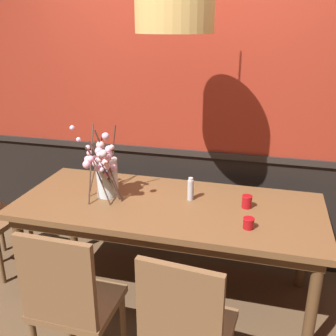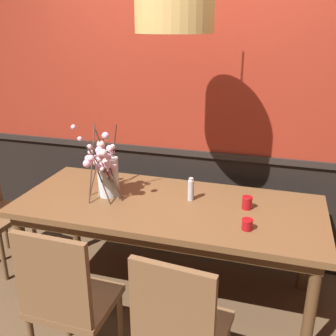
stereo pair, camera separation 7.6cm
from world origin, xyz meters
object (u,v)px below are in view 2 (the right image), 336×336
(candle_holder_nearer_edge, at_px, (247,203))
(dining_table, at_px, (168,214))
(candle_holder_nearer_center, at_px, (247,224))
(condiment_bottle, at_px, (191,190))
(chair_far_side_right, at_px, (230,193))
(chair_near_side_left, at_px, (67,298))
(pendant_lamp, at_px, (175,11))
(vase_with_blossoms, at_px, (106,172))
(chair_near_side_right, at_px, (180,328))
(chair_far_side_left, at_px, (159,184))

(candle_holder_nearer_edge, bearing_deg, dining_table, -172.25)
(candle_holder_nearer_center, bearing_deg, condiment_bottle, 143.70)
(chair_far_side_right, distance_m, candle_holder_nearer_center, 1.12)
(dining_table, height_order, chair_near_side_left, chair_near_side_left)
(chair_near_side_left, relative_size, pendant_lamp, 1.33)
(vase_with_blossoms, relative_size, condiment_bottle, 3.19)
(candle_holder_nearer_edge, xyz_separation_m, condiment_bottle, (-0.40, 0.03, 0.04))
(vase_with_blossoms, distance_m, pendant_lamp, 1.17)
(condiment_bottle, bearing_deg, chair_far_side_right, 75.44)
(chair_near_side_right, height_order, vase_with_blossoms, vase_with_blossoms)
(chair_far_side_right, distance_m, chair_far_side_left, 0.67)
(pendant_lamp, bearing_deg, candle_holder_nearer_edge, 9.43)
(vase_with_blossoms, bearing_deg, condiment_bottle, 10.33)
(vase_with_blossoms, xyz_separation_m, candle_holder_nearer_center, (1.03, -0.21, -0.15))
(chair_far_side_left, bearing_deg, candle_holder_nearer_edge, -41.11)
(candle_holder_nearer_center, xyz_separation_m, condiment_bottle, (-0.43, 0.31, 0.04))
(chair_near_side_left, xyz_separation_m, chair_far_side_left, (-0.02, 1.69, -0.02))
(chair_far_side_left, distance_m, vase_with_blossoms, 0.95)
(dining_table, height_order, condiment_bottle, condiment_bottle)
(vase_with_blossoms, bearing_deg, candle_holder_nearer_center, -11.32)
(chair_far_side_left, bearing_deg, candle_holder_nearer_center, -49.23)
(chair_near_side_left, relative_size, vase_with_blossoms, 1.84)
(dining_table, height_order, chair_near_side_right, chair_near_side_right)
(dining_table, distance_m, chair_near_side_left, 0.92)
(chair_far_side_right, bearing_deg, candle_holder_nearer_edge, -75.13)
(dining_table, xyz_separation_m, condiment_bottle, (0.14, 0.10, 0.16))
(candle_holder_nearer_center, xyz_separation_m, pendant_lamp, (-0.52, 0.21, 1.21))
(chair_near_side_right, distance_m, candle_holder_nearer_edge, 1.02)
(chair_near_side_left, distance_m, candle_holder_nearer_center, 1.12)
(dining_table, relative_size, candle_holder_nearer_edge, 24.14)
(candle_holder_nearer_edge, bearing_deg, pendant_lamp, -170.57)
(dining_table, bearing_deg, condiment_bottle, 35.84)
(vase_with_blossoms, bearing_deg, chair_far_side_right, 47.13)
(chair_near_side_right, relative_size, chair_near_side_left, 0.99)
(condiment_bottle, bearing_deg, vase_with_blossoms, -169.67)
(chair_near_side_right, bearing_deg, dining_table, 110.08)
(dining_table, distance_m, pendant_lamp, 1.33)
(chair_near_side_right, distance_m, pendant_lamp, 1.73)
(chair_far_side_right, xyz_separation_m, candle_holder_nearer_edge, (0.20, -0.77, 0.29))
(chair_far_side_right, xyz_separation_m, chair_near_side_right, (-0.01, -1.73, 0.02))
(vase_with_blossoms, bearing_deg, candle_holder_nearer_edge, 4.70)
(chair_far_side_right, height_order, condiment_bottle, chair_far_side_right)
(dining_table, bearing_deg, chair_far_side_left, 112.14)
(chair_near_side_left, height_order, condiment_bottle, chair_near_side_left)
(chair_near_side_right, relative_size, candle_holder_nearer_center, 13.53)
(candle_holder_nearer_center, height_order, candle_holder_nearer_edge, candle_holder_nearer_edge)
(chair_far_side_left, distance_m, candle_holder_nearer_edge, 1.20)
(chair_near_side_right, relative_size, candle_holder_nearer_edge, 10.99)
(dining_table, relative_size, chair_far_side_left, 2.26)
(dining_table, distance_m, candle_holder_nearer_edge, 0.56)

